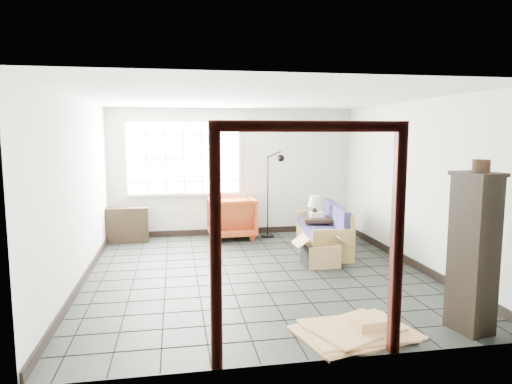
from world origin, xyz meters
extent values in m
plane|color=black|center=(0.00, 0.00, 0.00)|extent=(5.50, 5.50, 0.00)
cube|color=silver|center=(0.00, 2.75, 1.30)|extent=(5.00, 0.02, 2.60)
cube|color=silver|center=(0.00, -2.75, 1.30)|extent=(5.00, 0.02, 2.60)
cube|color=silver|center=(-2.50, 0.00, 1.30)|extent=(0.02, 5.50, 2.60)
cube|color=silver|center=(2.50, 0.00, 1.30)|extent=(0.02, 5.50, 2.60)
cube|color=white|center=(0.00, 0.00, 2.60)|extent=(5.00, 5.50, 0.02)
cube|color=black|center=(0.00, 2.73, 0.06)|extent=(4.95, 0.03, 0.12)
cube|color=black|center=(-2.48, 0.00, 0.06)|extent=(0.03, 5.45, 0.12)
cube|color=black|center=(2.48, 0.00, 0.06)|extent=(0.03, 5.45, 0.12)
cube|color=silver|center=(-1.00, 2.71, 1.60)|extent=(2.32, 0.06, 1.52)
cube|color=white|center=(-1.00, 2.67, 1.60)|extent=(2.20, 0.02, 1.40)
cube|color=#36100C|center=(-0.85, -2.70, 1.05)|extent=(0.10, 0.08, 2.10)
cube|color=#36100C|center=(0.85, -2.70, 1.05)|extent=(0.10, 0.08, 2.10)
cube|color=#36100C|center=(0.00, -2.70, 2.15)|extent=(1.80, 0.08, 0.10)
cube|color=olive|center=(1.43, 1.17, 0.16)|extent=(0.91, 1.81, 0.31)
cube|color=olive|center=(1.31, 0.28, 0.28)|extent=(0.70, 0.14, 0.56)
cube|color=olive|center=(1.54, 2.06, 0.28)|extent=(0.70, 0.14, 0.56)
cube|color=olive|center=(1.74, 1.13, 0.48)|extent=(0.29, 1.74, 0.61)
cube|color=#1C1A42|center=(1.34, 0.60, 0.38)|extent=(0.69, 0.63, 0.14)
cube|color=#1C1A42|center=(1.59, 0.57, 0.59)|extent=(0.19, 0.57, 0.45)
cube|color=#1C1A42|center=(1.41, 1.17, 0.38)|extent=(0.69, 0.63, 0.14)
cube|color=#1C1A42|center=(1.66, 1.14, 0.59)|extent=(0.19, 0.57, 0.45)
cube|color=#1C1A42|center=(1.48, 1.74, 0.38)|extent=(0.69, 0.63, 0.14)
cube|color=#1C1A42|center=(1.73, 1.71, 0.59)|extent=(0.19, 0.57, 0.45)
imported|color=#8E3D14|center=(-0.08, 2.40, 0.46)|extent=(0.94, 0.88, 0.93)
cube|color=black|center=(1.38, 1.33, 0.53)|extent=(0.59, 0.59, 0.06)
cube|color=black|center=(1.14, 1.16, 0.26)|extent=(0.06, 0.06, 0.51)
cube|color=black|center=(1.54, 1.09, 0.26)|extent=(0.06, 0.06, 0.51)
cube|color=black|center=(1.21, 1.57, 0.26)|extent=(0.06, 0.06, 0.51)
cube|color=black|center=(1.61, 1.50, 0.26)|extent=(0.06, 0.06, 0.51)
cylinder|color=black|center=(1.34, 1.40, 0.63)|extent=(0.12, 0.12, 0.14)
cylinder|color=black|center=(1.34, 1.40, 0.75)|extent=(0.03, 0.03, 0.10)
cone|color=beige|center=(1.34, 1.40, 0.86)|extent=(0.31, 0.31, 0.20)
cube|color=silver|center=(1.38, 1.40, 0.61)|extent=(0.26, 0.21, 0.09)
cylinder|color=black|center=(1.25, 1.40, 0.61)|extent=(0.02, 0.05, 0.05)
cylinder|color=black|center=(0.66, 2.38, 0.02)|extent=(0.30, 0.30, 0.03)
cylinder|color=black|center=(0.66, 2.38, 0.83)|extent=(0.03, 0.03, 1.62)
cylinder|color=black|center=(0.77, 2.31, 1.68)|extent=(0.27, 0.06, 0.15)
sphere|color=black|center=(0.89, 2.24, 1.61)|extent=(0.16, 0.16, 0.15)
cube|color=black|center=(-2.15, 2.40, 0.34)|extent=(0.89, 0.38, 0.68)
cube|color=black|center=(-2.15, 2.40, 0.35)|extent=(0.83, 0.33, 0.03)
cube|color=black|center=(1.87, -2.40, 0.84)|extent=(0.39, 0.47, 1.68)
cube|color=black|center=(1.87, -2.40, 1.68)|extent=(0.44, 0.52, 0.04)
cylinder|color=black|center=(1.88, -2.43, 1.76)|extent=(0.19, 0.19, 0.13)
cube|color=#A4884F|center=(1.07, 0.19, 0.01)|extent=(0.53, 0.42, 0.02)
cube|color=black|center=(0.81, 0.19, 0.18)|extent=(0.03, 0.42, 0.35)
cube|color=#A4884F|center=(1.33, 0.20, 0.18)|extent=(0.03, 0.42, 0.35)
cube|color=#A4884F|center=(1.07, -0.01, 0.18)|extent=(0.52, 0.03, 0.35)
cube|color=#A4884F|center=(1.06, 0.40, 0.18)|extent=(0.52, 0.03, 0.35)
cube|color=#A4884F|center=(0.74, 0.19, 0.42)|extent=(0.20, 0.42, 0.15)
cube|color=#A4884F|center=(1.40, 0.20, 0.42)|extent=(0.20, 0.42, 0.15)
cube|color=#A4884F|center=(0.65, -2.27, 0.01)|extent=(1.37, 1.11, 0.02)
cube|color=#A4884F|center=(0.65, -2.27, 0.04)|extent=(1.09, 0.83, 0.02)
cube|color=#A4884F|center=(0.65, -2.27, 0.06)|extent=(1.08, 0.95, 0.02)
cube|color=#A4884F|center=(0.80, -2.29, 0.12)|extent=(0.37, 0.31, 0.10)
camera|label=1|loc=(-1.18, -6.57, 2.09)|focal=32.00mm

